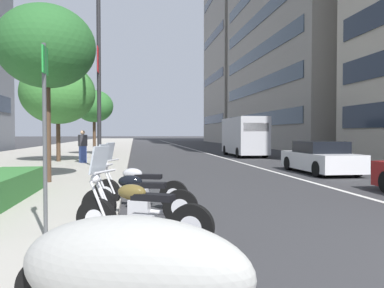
{
  "coord_description": "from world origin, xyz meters",
  "views": [
    {
      "loc": [
        -3.42,
        6.02,
        1.69
      ],
      "look_at": [
        17.07,
        2.93,
        1.1
      ],
      "focal_mm": 35.91,
      "sensor_mm": 36.0,
      "label": 1
    }
  ],
  "objects_px": {
    "motorcycle_mid_row": "(140,215)",
    "motorcycle_far_end_row": "(138,189)",
    "motorcycle_under_tarp": "(131,271)",
    "delivery_van_ahead": "(244,136)",
    "street_tree_far_plaza": "(46,47)",
    "street_tree_near_plaza_corner": "(94,106)",
    "pedestrian_on_plaza": "(83,146)",
    "car_lead_in_lane": "(320,158)",
    "parking_sign_by_curb": "(45,122)",
    "street_lamp_with_banners": "(105,46)",
    "street_tree_mid_sidewalk": "(58,93)",
    "motorcycle_by_sign_pole": "(137,200)"
  },
  "relations": [
    {
      "from": "motorcycle_mid_row",
      "to": "motorcycle_far_end_row",
      "type": "distance_m",
      "value": 2.86
    },
    {
      "from": "motorcycle_under_tarp",
      "to": "motorcycle_mid_row",
      "type": "height_order",
      "value": "motorcycle_mid_row"
    },
    {
      "from": "motorcycle_mid_row",
      "to": "delivery_van_ahead",
      "type": "xyz_separation_m",
      "value": [
        21.38,
        -7.88,
        1.05
      ]
    },
    {
      "from": "street_tree_far_plaza",
      "to": "street_tree_near_plaza_corner",
      "type": "xyz_separation_m",
      "value": [
        16.3,
        0.2,
        -0.72
      ]
    },
    {
      "from": "street_tree_near_plaza_corner",
      "to": "pedestrian_on_plaza",
      "type": "relative_size",
      "value": 2.78
    },
    {
      "from": "car_lead_in_lane",
      "to": "pedestrian_on_plaza",
      "type": "bearing_deg",
      "value": 63.18
    },
    {
      "from": "parking_sign_by_curb",
      "to": "street_tree_far_plaza",
      "type": "bearing_deg",
      "value": 11.83
    },
    {
      "from": "car_lead_in_lane",
      "to": "parking_sign_by_curb",
      "type": "relative_size",
      "value": 1.52
    },
    {
      "from": "pedestrian_on_plaza",
      "to": "street_lamp_with_banners",
      "type": "bearing_deg",
      "value": -9.32
    },
    {
      "from": "street_lamp_with_banners",
      "to": "street_tree_mid_sidewalk",
      "type": "xyz_separation_m",
      "value": [
        4.23,
        2.83,
        -1.67
      ]
    },
    {
      "from": "street_lamp_with_banners",
      "to": "pedestrian_on_plaza",
      "type": "xyz_separation_m",
      "value": [
        3.16,
        1.4,
        -4.54
      ]
    },
    {
      "from": "car_lead_in_lane",
      "to": "street_lamp_with_banners",
      "type": "distance_m",
      "value": 10.55
    },
    {
      "from": "parking_sign_by_curb",
      "to": "pedestrian_on_plaza",
      "type": "bearing_deg",
      "value": 5.26
    },
    {
      "from": "motorcycle_far_end_row",
      "to": "delivery_van_ahead",
      "type": "distance_m",
      "value": 20.16
    },
    {
      "from": "motorcycle_by_sign_pole",
      "to": "street_tree_near_plaza_corner",
      "type": "distance_m",
      "value": 22.13
    },
    {
      "from": "car_lead_in_lane",
      "to": "parking_sign_by_curb",
      "type": "height_order",
      "value": "parking_sign_by_curb"
    },
    {
      "from": "motorcycle_under_tarp",
      "to": "pedestrian_on_plaza",
      "type": "height_order",
      "value": "pedestrian_on_plaza"
    },
    {
      "from": "pedestrian_on_plaza",
      "to": "street_tree_near_plaza_corner",
      "type": "bearing_deg",
      "value": 148.43
    },
    {
      "from": "car_lead_in_lane",
      "to": "street_tree_far_plaza",
      "type": "xyz_separation_m",
      "value": [
        -2.64,
        10.5,
        3.75
      ]
    },
    {
      "from": "motorcycle_mid_row",
      "to": "parking_sign_by_curb",
      "type": "bearing_deg",
      "value": 21.73
    },
    {
      "from": "motorcycle_by_sign_pole",
      "to": "delivery_van_ahead",
      "type": "bearing_deg",
      "value": -96.31
    },
    {
      "from": "car_lead_in_lane",
      "to": "street_tree_mid_sidewalk",
      "type": "height_order",
      "value": "street_tree_mid_sidewalk"
    },
    {
      "from": "street_lamp_with_banners",
      "to": "street_tree_mid_sidewalk",
      "type": "bearing_deg",
      "value": 33.73
    },
    {
      "from": "street_lamp_with_banners",
      "to": "street_tree_near_plaza_corner",
      "type": "distance_m",
      "value": 11.69
    },
    {
      "from": "delivery_van_ahead",
      "to": "car_lead_in_lane",
      "type": "bearing_deg",
      "value": -179.49
    },
    {
      "from": "delivery_van_ahead",
      "to": "street_tree_mid_sidewalk",
      "type": "bearing_deg",
      "value": 115.8
    },
    {
      "from": "motorcycle_by_sign_pole",
      "to": "pedestrian_on_plaza",
      "type": "height_order",
      "value": "pedestrian_on_plaza"
    },
    {
      "from": "motorcycle_far_end_row",
      "to": "street_lamp_with_banners",
      "type": "distance_m",
      "value": 10.25
    },
    {
      "from": "pedestrian_on_plaza",
      "to": "motorcycle_far_end_row",
      "type": "bearing_deg",
      "value": -20.32
    },
    {
      "from": "delivery_van_ahead",
      "to": "pedestrian_on_plaza",
      "type": "bearing_deg",
      "value": 123.03
    },
    {
      "from": "delivery_van_ahead",
      "to": "street_tree_mid_sidewalk",
      "type": "distance_m",
      "value": 13.45
    },
    {
      "from": "street_tree_mid_sidewalk",
      "to": "street_tree_near_plaza_corner",
      "type": "relative_size",
      "value": 1.15
    },
    {
      "from": "street_tree_far_plaza",
      "to": "street_tree_near_plaza_corner",
      "type": "relative_size",
      "value": 1.18
    },
    {
      "from": "motorcycle_under_tarp",
      "to": "delivery_van_ahead",
      "type": "height_order",
      "value": "delivery_van_ahead"
    },
    {
      "from": "motorcycle_mid_row",
      "to": "street_tree_far_plaza",
      "type": "relative_size",
      "value": 0.37
    },
    {
      "from": "motorcycle_mid_row",
      "to": "street_tree_far_plaza",
      "type": "height_order",
      "value": "street_tree_far_plaza"
    },
    {
      "from": "motorcycle_far_end_row",
      "to": "street_tree_far_plaza",
      "type": "height_order",
      "value": "street_tree_far_plaza"
    },
    {
      "from": "car_lead_in_lane",
      "to": "street_tree_mid_sidewalk",
      "type": "bearing_deg",
      "value": 61.9
    },
    {
      "from": "street_tree_far_plaza",
      "to": "street_tree_mid_sidewalk",
      "type": "relative_size",
      "value": 1.02
    },
    {
      "from": "street_tree_mid_sidewalk",
      "to": "street_tree_near_plaza_corner",
      "type": "xyz_separation_m",
      "value": [
        7.19,
        -1.19,
        -0.22
      ]
    },
    {
      "from": "motorcycle_far_end_row",
      "to": "street_tree_near_plaza_corner",
      "type": "relative_size",
      "value": 0.45
    },
    {
      "from": "delivery_van_ahead",
      "to": "parking_sign_by_curb",
      "type": "bearing_deg",
      "value": 157.73
    },
    {
      "from": "motorcycle_mid_row",
      "to": "motorcycle_far_end_row",
      "type": "xyz_separation_m",
      "value": [
        2.86,
        -0.0,
        -0.01
      ]
    },
    {
      "from": "parking_sign_by_curb",
      "to": "pedestrian_on_plaza",
      "type": "relative_size",
      "value": 1.7
    },
    {
      "from": "motorcycle_under_tarp",
      "to": "car_lead_in_lane",
      "type": "distance_m",
      "value": 14.36
    },
    {
      "from": "motorcycle_mid_row",
      "to": "street_tree_mid_sidewalk",
      "type": "distance_m",
      "value": 16.77
    },
    {
      "from": "motorcycle_far_end_row",
      "to": "street_tree_mid_sidewalk",
      "type": "distance_m",
      "value": 14.1
    },
    {
      "from": "pedestrian_on_plaza",
      "to": "street_tree_far_plaza",
      "type": "bearing_deg",
      "value": -33.53
    },
    {
      "from": "car_lead_in_lane",
      "to": "pedestrian_on_plaza",
      "type": "relative_size",
      "value": 2.58
    },
    {
      "from": "car_lead_in_lane",
      "to": "street_tree_near_plaza_corner",
      "type": "distance_m",
      "value": 17.61
    }
  ]
}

